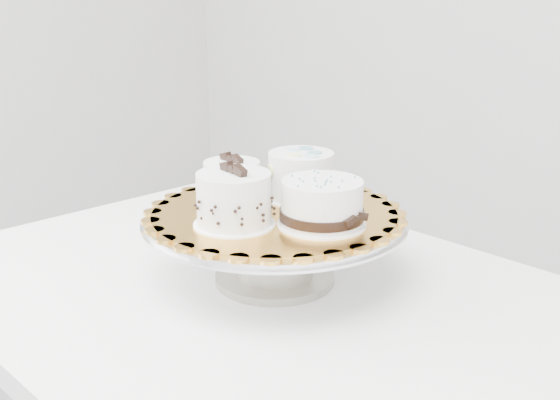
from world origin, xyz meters
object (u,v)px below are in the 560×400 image
Objects in this scene: table at (278,348)px; cake_banded at (232,183)px; cake_board at (274,213)px; cake_ribbon at (323,205)px; cake_swirl at (234,201)px; cake_dots at (301,175)px; cake_stand at (275,236)px.

cake_banded is (-0.12, 0.03, 0.23)m from table.
cake_board is at bearing 15.36° from cake_banded.
cake_ribbon reaches higher than table.
cake_banded is (-0.08, 0.08, -0.01)m from cake_swirl.
cake_dots is at bearing 59.99° from cake_banded.
cake_banded reaches higher than cake_board.
cake_board is 2.76× the size of cake_ribbon.
cake_banded is at bearing -176.58° from cake_ribbon.
cake_swirl reaches higher than table.
table is 9.71× the size of cake_dots.
cake_stand is 3.21× the size of cake_dots.
cake_swirl is 0.95× the size of cake_ribbon.
cake_stand is 0.11m from cake_swirl.
table is at bearing -44.53° from cake_board.
cake_board is at bearing -87.04° from cake_dots.
cake_ribbon is (0.05, 0.04, 0.23)m from table.
table is 0.27m from cake_dots.
table is at bearing -4.07° from cake_banded.
cake_board reaches higher than table.
cake_banded reaches higher than cake_stand.
cake_ribbon is at bearing 40.87° from table.
cake_swirl is at bearing -93.10° from cake_stand.
cake_dots is at bearing 120.09° from table.
table is 9.52× the size of cake_swirl.
cake_swirl reaches higher than cake_dots.
cake_ribbon is (0.10, 0.08, -0.01)m from cake_swirl.
cake_stand reaches higher than table.
cake_banded is 0.78× the size of cake_ribbon.
cake_board is at bearing 0.00° from cake_stand.
table is at bearing -70.81° from cake_dots.
table is 11.68× the size of cake_banded.
cake_swirl is 1.23× the size of cake_banded.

